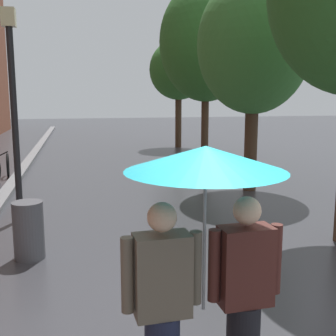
{
  "coord_description": "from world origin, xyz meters",
  "views": [
    {
      "loc": [
        -1.46,
        -3.2,
        2.38
      ],
      "look_at": [
        -0.24,
        2.62,
        1.35
      ],
      "focal_mm": 45.77,
      "sensor_mm": 36.0,
      "label": 1
    }
  ],
  "objects_px": {
    "street_tree_3": "(179,70)",
    "street_tree_1": "(254,45)",
    "litter_bin": "(29,230)",
    "street_tree_2": "(206,42)",
    "couple_under_umbrella": "(205,235)",
    "street_lamp_post": "(13,99)"
  },
  "relations": [
    {
      "from": "street_lamp_post",
      "to": "litter_bin",
      "type": "distance_m",
      "value": 2.79
    },
    {
      "from": "street_tree_1",
      "to": "street_lamp_post",
      "type": "height_order",
      "value": "street_tree_1"
    },
    {
      "from": "street_tree_3",
      "to": "litter_bin",
      "type": "xyz_separation_m",
      "value": [
        -5.19,
        -12.53,
        -2.99
      ]
    },
    {
      "from": "street_tree_2",
      "to": "street_lamp_post",
      "type": "distance_m",
      "value": 8.5
    },
    {
      "from": "street_tree_2",
      "to": "street_lamp_post",
      "type": "relative_size",
      "value": 1.59
    },
    {
      "from": "couple_under_umbrella",
      "to": "litter_bin",
      "type": "xyz_separation_m",
      "value": [
        -1.63,
        3.43,
        -0.95
      ]
    },
    {
      "from": "street_tree_2",
      "to": "couple_under_umbrella",
      "type": "relative_size",
      "value": 3.04
    },
    {
      "from": "street_tree_2",
      "to": "couple_under_umbrella",
      "type": "xyz_separation_m",
      "value": [
        -3.51,
        -11.67,
        -2.75
      ]
    },
    {
      "from": "street_tree_2",
      "to": "litter_bin",
      "type": "height_order",
      "value": "street_tree_2"
    },
    {
      "from": "street_tree_2",
      "to": "street_tree_3",
      "type": "xyz_separation_m",
      "value": [
        0.05,
        4.29,
        -0.71
      ]
    },
    {
      "from": "street_tree_1",
      "to": "couple_under_umbrella",
      "type": "distance_m",
      "value": 8.07
    },
    {
      "from": "street_tree_3",
      "to": "litter_bin",
      "type": "height_order",
      "value": "street_tree_3"
    },
    {
      "from": "street_tree_2",
      "to": "street_lamp_post",
      "type": "height_order",
      "value": "street_tree_2"
    },
    {
      "from": "litter_bin",
      "to": "couple_under_umbrella",
      "type": "bearing_deg",
      "value": -64.63
    },
    {
      "from": "street_tree_3",
      "to": "street_tree_1",
      "type": "bearing_deg",
      "value": -91.64
    },
    {
      "from": "street_tree_3",
      "to": "street_lamp_post",
      "type": "height_order",
      "value": "street_tree_3"
    },
    {
      "from": "couple_under_umbrella",
      "to": "street_lamp_post",
      "type": "distance_m",
      "value": 5.9
    },
    {
      "from": "street_tree_1",
      "to": "street_tree_3",
      "type": "bearing_deg",
      "value": 88.36
    },
    {
      "from": "street_lamp_post",
      "to": "litter_bin",
      "type": "relative_size",
      "value": 4.56
    },
    {
      "from": "street_tree_1",
      "to": "street_tree_3",
      "type": "distance_m",
      "value": 8.92
    },
    {
      "from": "street_tree_3",
      "to": "litter_bin",
      "type": "relative_size",
      "value": 5.59
    },
    {
      "from": "street_tree_3",
      "to": "street_lamp_post",
      "type": "xyz_separation_m",
      "value": [
        -5.57,
        -10.49,
        -1.12
      ]
    }
  ]
}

